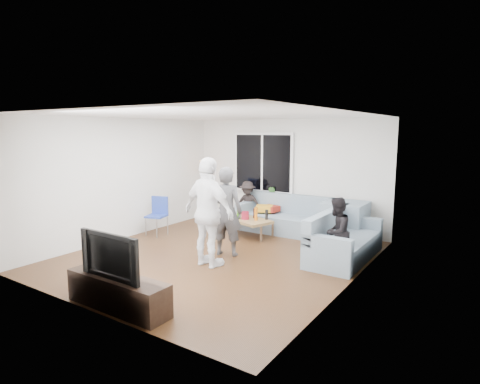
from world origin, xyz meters
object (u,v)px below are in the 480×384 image
Objects in this scene: sofa_back_section at (286,215)px; floor_lamp at (206,191)px; sofa_right_section at (345,236)px; player_left at (226,211)px; coffee_table at (247,227)px; spectator_right at (336,232)px; spectator_back at (248,204)px; tv_console at (118,292)px; television at (116,254)px; player_right at (209,212)px; side_chair at (156,216)px.

sofa_back_section is 1.47× the size of floor_lamp.
floor_lamp reaches higher than sofa_right_section.
floor_lamp is 0.93× the size of player_left.
floor_lamp is at bearing 75.06° from sofa_right_section.
player_left is at bearing -95.05° from sofa_back_section.
sofa_back_section reaches higher than coffee_table.
spectator_right is 1.08× the size of spectator_back.
sofa_back_section is 1.91× the size of spectator_right.
tv_console is at bearing 153.92° from sofa_right_section.
television is at bearing 75.11° from player_left.
sofa_right_section is 1.25× the size of tv_console.
sofa_back_section is at bearing 0.05° from floor_lamp.
coffee_table is at bearing 81.96° from sofa_right_section.
television is at bearing 99.34° from player_right.
sofa_back_section is 4.78m from television.
side_chair is 0.51× the size of player_left.
floor_lamp reaches higher than sofa_back_section.
sofa_right_section is 1.19× the size of player_left.
player_right is at bearing 132.65° from sofa_right_section.
player_left reaches higher than sofa_right_section.
spectator_back reaches higher than coffee_table.
side_chair is 0.82× the size of television.
sofa_back_section is 1.08m from spectator_back.
spectator_back reaches higher than tv_console.
player_right reaches higher than tv_console.
side_chair is at bearing 100.08° from sofa_right_section.
floor_lamp is at bearing -179.95° from sofa_back_section.
sofa_right_section is 2.54m from player_right.
television is (-1.80, -3.68, 0.32)m from sofa_right_section.
side_chair is 0.54× the size of tv_console.
television reaches higher than side_chair.
sofa_back_section is 2.06× the size of spectator_back.
player_right is at bearing -39.83° from side_chair.
sofa_back_section is 2.67× the size of side_chair.
spectator_right reaches higher than sofa_back_section.
sofa_back_section is 2.18× the size of television.
coffee_table is 1.28× the size of side_chair.
floor_lamp reaches higher than television.
sofa_back_section is at bearing -12.95° from spectator_back.
sofa_back_section is at bearing 89.33° from tv_console.
sofa_right_section is at bearing -128.86° from player_right.
spectator_back is at bearing 102.00° from television.
side_chair is (-2.32, -1.81, 0.01)m from sofa_back_section.
side_chair is at bearing -148.95° from coffee_table.
sofa_right_section is 0.51m from spectator_right.
sofa_right_section is at bearing -6.46° from side_chair.
player_left reaches higher than side_chair.
floor_lamp is at bearing -62.42° from player_left.
tv_console reaches higher than coffee_table.
side_chair is 2.49m from player_right.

